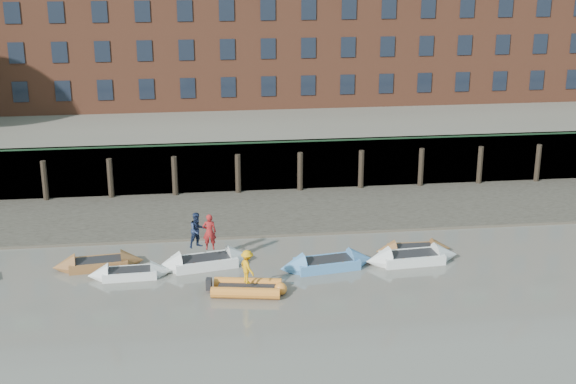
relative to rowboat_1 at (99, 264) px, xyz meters
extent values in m
plane|color=#635F57|center=(9.71, -10.71, -0.23)|extent=(220.00, 220.00, 0.00)
cube|color=#3D382F|center=(9.71, 7.29, -0.23)|extent=(110.00, 8.00, 0.50)
cube|color=#4C4336|center=(9.71, 3.89, -0.23)|extent=(110.00, 1.60, 0.10)
cube|color=#2D2A26|center=(9.71, 11.69, 1.37)|extent=(110.00, 0.80, 3.20)
cylinder|color=black|center=(-4.29, 11.04, 1.07)|extent=(0.36, 0.36, 2.60)
cylinder|color=black|center=(-0.29, 11.04, 1.07)|extent=(0.36, 0.36, 2.60)
cylinder|color=black|center=(3.71, 11.04, 1.07)|extent=(0.36, 0.36, 2.60)
cylinder|color=black|center=(7.71, 11.04, 1.07)|extent=(0.36, 0.36, 2.60)
cylinder|color=black|center=(11.71, 11.04, 1.07)|extent=(0.36, 0.36, 2.60)
cylinder|color=black|center=(15.71, 11.04, 1.07)|extent=(0.36, 0.36, 2.60)
cylinder|color=black|center=(19.71, 11.04, 1.07)|extent=(0.36, 0.36, 2.60)
cylinder|color=black|center=(23.71, 11.04, 1.07)|extent=(0.36, 0.36, 2.60)
cylinder|color=black|center=(27.71, 11.04, 1.07)|extent=(0.36, 0.36, 2.60)
cube|color=#264C2D|center=(9.71, 11.39, 3.02)|extent=(110.00, 0.06, 0.10)
cube|color=#5E594D|center=(9.71, 25.29, 1.37)|extent=(110.00, 28.00, 3.20)
cube|color=brown|center=(9.71, 26.29, 8.97)|extent=(80.00, 10.00, 12.00)
cube|color=black|center=(-7.29, 21.27, 4.77)|extent=(1.10, 0.12, 1.50)
cube|color=black|center=(-4.29, 21.27, 4.77)|extent=(1.10, 0.12, 1.50)
cube|color=black|center=(-1.29, 21.27, 4.77)|extent=(1.10, 0.12, 1.50)
cube|color=black|center=(1.71, 21.27, 4.77)|extent=(1.10, 0.12, 1.50)
cube|color=black|center=(4.71, 21.27, 4.77)|extent=(1.10, 0.12, 1.50)
cube|color=black|center=(7.71, 21.27, 4.77)|extent=(1.10, 0.12, 1.50)
cube|color=black|center=(10.71, 21.27, 4.77)|extent=(1.10, 0.12, 1.50)
cube|color=black|center=(13.71, 21.27, 4.77)|extent=(1.10, 0.12, 1.50)
cube|color=black|center=(16.71, 21.27, 4.77)|extent=(1.10, 0.12, 1.50)
cube|color=black|center=(19.71, 21.27, 4.77)|extent=(1.10, 0.12, 1.50)
cube|color=black|center=(22.71, 21.27, 4.77)|extent=(1.10, 0.12, 1.50)
cube|color=black|center=(25.71, 21.27, 4.77)|extent=(1.10, 0.12, 1.50)
cube|color=black|center=(28.71, 21.27, 4.77)|extent=(1.10, 0.12, 1.50)
cube|color=black|center=(31.71, 21.27, 4.77)|extent=(1.10, 0.12, 1.50)
cube|color=black|center=(34.71, 21.27, 4.77)|extent=(1.10, 0.12, 1.50)
cube|color=black|center=(-7.29, 21.27, 7.57)|extent=(1.10, 0.12, 1.50)
cube|color=black|center=(-4.29, 21.27, 7.57)|extent=(1.10, 0.12, 1.50)
cube|color=black|center=(-1.29, 21.27, 7.57)|extent=(1.10, 0.12, 1.50)
cube|color=black|center=(1.71, 21.27, 7.57)|extent=(1.10, 0.12, 1.50)
cube|color=black|center=(4.71, 21.27, 7.57)|extent=(1.10, 0.12, 1.50)
cube|color=black|center=(7.71, 21.27, 7.57)|extent=(1.10, 0.12, 1.50)
cube|color=black|center=(10.71, 21.27, 7.57)|extent=(1.10, 0.12, 1.50)
cube|color=black|center=(13.71, 21.27, 7.57)|extent=(1.10, 0.12, 1.50)
cube|color=black|center=(16.71, 21.27, 7.57)|extent=(1.10, 0.12, 1.50)
cube|color=black|center=(19.71, 21.27, 7.57)|extent=(1.10, 0.12, 1.50)
cube|color=black|center=(22.71, 21.27, 7.57)|extent=(1.10, 0.12, 1.50)
cube|color=black|center=(25.71, 21.27, 7.57)|extent=(1.10, 0.12, 1.50)
cube|color=black|center=(28.71, 21.27, 7.57)|extent=(1.10, 0.12, 1.50)
cube|color=black|center=(31.71, 21.27, 7.57)|extent=(1.10, 0.12, 1.50)
cube|color=black|center=(-7.29, 21.27, 10.37)|extent=(1.10, 0.12, 1.50)
cube|color=black|center=(-4.29, 21.27, 10.37)|extent=(1.10, 0.12, 1.50)
cube|color=black|center=(-1.29, 21.27, 10.37)|extent=(1.10, 0.12, 1.50)
cube|color=black|center=(1.71, 21.27, 10.37)|extent=(1.10, 0.12, 1.50)
cube|color=black|center=(4.71, 21.27, 10.37)|extent=(1.10, 0.12, 1.50)
cube|color=black|center=(7.71, 21.27, 10.37)|extent=(1.10, 0.12, 1.50)
cube|color=black|center=(10.71, 21.27, 10.37)|extent=(1.10, 0.12, 1.50)
cube|color=black|center=(13.71, 21.27, 10.37)|extent=(1.10, 0.12, 1.50)
cube|color=black|center=(16.71, 21.27, 10.37)|extent=(1.10, 0.12, 1.50)
cube|color=black|center=(19.71, 21.27, 10.37)|extent=(1.10, 0.12, 1.50)
cube|color=black|center=(22.71, 21.27, 10.37)|extent=(1.10, 0.12, 1.50)
cube|color=black|center=(25.71, 21.27, 10.37)|extent=(1.10, 0.12, 1.50)
cube|color=black|center=(28.71, 21.27, 10.37)|extent=(1.10, 0.12, 1.50)
cube|color=black|center=(31.71, 21.27, 10.37)|extent=(1.10, 0.12, 1.50)
cube|color=brown|center=(0.00, 0.00, -0.01)|extent=(3.00, 1.62, 0.45)
cone|color=brown|center=(1.66, 0.19, -0.01)|extent=(1.26, 1.42, 1.30)
cone|color=brown|center=(-1.66, -0.19, -0.01)|extent=(1.26, 1.42, 1.30)
cube|color=black|center=(0.00, 0.00, 0.20)|extent=(2.49, 1.24, 0.06)
cube|color=silver|center=(1.62, -1.33, -0.03)|extent=(2.64, 1.27, 0.41)
cone|color=silver|center=(3.13, -1.28, -0.03)|extent=(1.05, 1.21, 1.17)
cone|color=silver|center=(0.11, -1.39, -0.03)|extent=(1.05, 1.21, 1.17)
cube|color=black|center=(1.62, -1.33, 0.16)|extent=(2.19, 0.96, 0.06)
cube|color=silver|center=(5.28, -0.47, 0.02)|extent=(3.37, 2.02, 0.49)
cone|color=silver|center=(7.09, -0.11, 0.02)|extent=(1.48, 1.64, 1.42)
cone|color=silver|center=(3.48, -0.83, 0.02)|extent=(1.48, 1.64, 1.42)
cube|color=black|center=(5.28, -0.47, 0.24)|extent=(2.79, 1.56, 0.06)
cube|color=#4980B6|center=(11.34, -1.44, 0.02)|extent=(3.32, 1.89, 0.49)
cone|color=#4980B6|center=(13.15, -1.15, 0.02)|extent=(1.43, 1.59, 1.41)
cone|color=#4980B6|center=(9.54, -1.73, 0.02)|extent=(1.43, 1.59, 1.41)
cube|color=black|center=(11.34, -1.44, 0.24)|extent=(2.75, 1.46, 0.06)
cube|color=silver|center=(15.77, -1.23, 0.02)|extent=(3.24, 1.66, 0.49)
cone|color=silver|center=(17.60, -1.09, 0.02)|extent=(1.33, 1.51, 1.42)
cone|color=silver|center=(13.95, -1.37, 0.02)|extent=(1.33, 1.51, 1.42)
cube|color=black|center=(15.77, -1.23, 0.24)|extent=(2.69, 1.26, 0.06)
cube|color=brown|center=(16.17, -0.07, -0.03)|extent=(2.57, 1.17, 0.40)
cone|color=brown|center=(17.67, -0.08, -0.03)|extent=(1.00, 1.16, 1.16)
cone|color=brown|center=(14.68, -0.06, -0.03)|extent=(1.00, 1.16, 1.16)
cube|color=black|center=(16.17, -0.07, 0.15)|extent=(2.14, 0.88, 0.06)
cylinder|color=orange|center=(7.24, -3.28, 0.03)|extent=(3.22, 1.09, 0.53)
cylinder|color=orange|center=(7.05, -4.38, 0.03)|extent=(3.22, 1.09, 0.53)
sphere|color=orange|center=(8.71, -4.11, 0.03)|extent=(0.60, 0.60, 0.60)
cube|color=black|center=(7.15, -3.83, 0.03)|extent=(2.77, 1.37, 0.18)
imported|color=maroon|center=(5.56, -0.56, 1.66)|extent=(0.69, 0.46, 1.86)
imported|color=#19233F|center=(4.97, -0.20, 1.64)|extent=(1.11, 1.02, 1.82)
imported|color=orange|center=(7.19, -3.90, 1.13)|extent=(0.96, 1.18, 1.60)
camera|label=1|loc=(4.88, -37.85, 15.90)|focal=50.00mm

